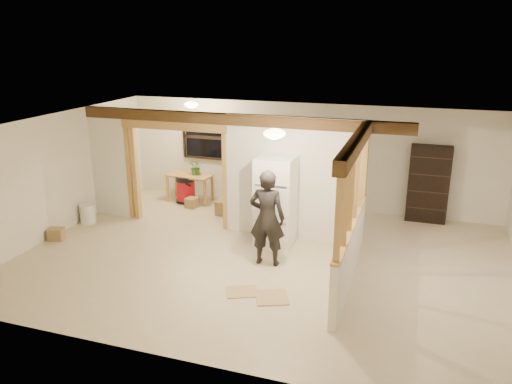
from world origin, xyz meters
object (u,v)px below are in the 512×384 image
(refrigerator, at_px, (276,201))
(work_table, at_px, (190,188))
(shop_vac, at_px, (186,189))
(woman, at_px, (267,218))
(bookshelf, at_px, (428,184))

(refrigerator, xyz_separation_m, work_table, (-2.77, 1.89, -0.54))
(work_table, height_order, shop_vac, work_table)
(woman, distance_m, work_table, 4.09)
(refrigerator, relative_size, work_table, 1.62)
(refrigerator, distance_m, woman, 0.96)
(refrigerator, xyz_separation_m, shop_vac, (-2.84, 1.78, -0.55))
(woman, height_order, work_table, woman)
(refrigerator, distance_m, work_table, 3.40)
(bookshelf, bearing_deg, refrigerator, -141.70)
(refrigerator, xyz_separation_m, bookshelf, (2.85, 2.25, -0.02))
(woman, relative_size, shop_vac, 2.59)
(woman, bearing_deg, work_table, -47.53)
(work_table, xyz_separation_m, bookshelf, (5.62, 0.36, 0.52))
(bookshelf, bearing_deg, work_table, -176.29)
(refrigerator, bearing_deg, work_table, 145.74)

